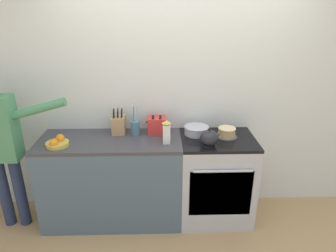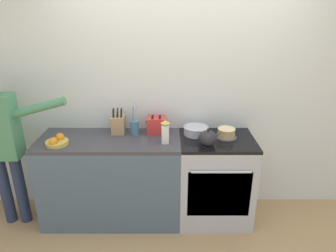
# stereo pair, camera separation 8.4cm
# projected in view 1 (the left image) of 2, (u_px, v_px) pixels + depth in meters

# --- Properties ---
(ground_plane) EXTENTS (16.00, 16.00, 0.00)m
(ground_plane) POSITION_uv_depth(u_px,v_px,m) (183.00, 233.00, 3.05)
(ground_plane) COLOR tan
(wall_back) EXTENTS (8.00, 0.04, 2.60)m
(wall_back) POSITION_uv_depth(u_px,v_px,m) (181.00, 94.00, 3.13)
(wall_back) COLOR silver
(wall_back) RESTS_ON ground_plane
(counter_cabinet) EXTENTS (1.42, 0.58, 0.93)m
(counter_cabinet) POSITION_uv_depth(u_px,v_px,m) (113.00, 180.00, 3.13)
(counter_cabinet) COLOR #4C6070
(counter_cabinet) RESTS_ON ground_plane
(stove_range) EXTENTS (0.74, 0.61, 0.93)m
(stove_range) POSITION_uv_depth(u_px,v_px,m) (215.00, 179.00, 3.15)
(stove_range) COLOR #B7BABF
(stove_range) RESTS_ON ground_plane
(layer_cake) EXTENTS (0.21, 0.21, 0.10)m
(layer_cake) POSITION_uv_depth(u_px,v_px,m) (227.00, 133.00, 3.00)
(layer_cake) COLOR #4C4C51
(layer_cake) RESTS_ON stove_range
(tea_kettle) EXTENTS (0.22, 0.18, 0.17)m
(tea_kettle) POSITION_uv_depth(u_px,v_px,m) (209.00, 138.00, 2.81)
(tea_kettle) COLOR #232328
(tea_kettle) RESTS_ON stove_range
(mixing_bowl) EXTENTS (0.26, 0.26, 0.09)m
(mixing_bowl) POSITION_uv_depth(u_px,v_px,m) (196.00, 130.00, 3.07)
(mixing_bowl) COLOR #B7BABF
(mixing_bowl) RESTS_ON stove_range
(knife_block) EXTENTS (0.13, 0.16, 0.27)m
(knife_block) POSITION_uv_depth(u_px,v_px,m) (119.00, 125.00, 3.07)
(knife_block) COLOR tan
(knife_block) RESTS_ON counter_cabinet
(utensil_crock) EXTENTS (0.09, 0.09, 0.34)m
(utensil_crock) POSITION_uv_depth(u_px,v_px,m) (135.00, 127.00, 3.04)
(utensil_crock) COLOR #477084
(utensil_crock) RESTS_ON counter_cabinet
(fruit_bowl) EXTENTS (0.21, 0.21, 0.10)m
(fruit_bowl) POSITION_uv_depth(u_px,v_px,m) (57.00, 143.00, 2.82)
(fruit_bowl) COLOR gold
(fruit_bowl) RESTS_ON counter_cabinet
(toaster) EXTENTS (0.20, 0.16, 0.17)m
(toaster) POSITION_uv_depth(u_px,v_px,m) (157.00, 125.00, 3.09)
(toaster) COLOR red
(toaster) RESTS_ON counter_cabinet
(milk_carton) EXTENTS (0.07, 0.07, 0.24)m
(milk_carton) POSITION_uv_depth(u_px,v_px,m) (167.00, 132.00, 2.84)
(milk_carton) COLOR white
(milk_carton) RESTS_ON counter_cabinet
(person_baker) EXTENTS (0.92, 0.20, 1.61)m
(person_baker) POSITION_uv_depth(u_px,v_px,m) (1.00, 141.00, 2.85)
(person_baker) COLOR #283351
(person_baker) RESTS_ON ground_plane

